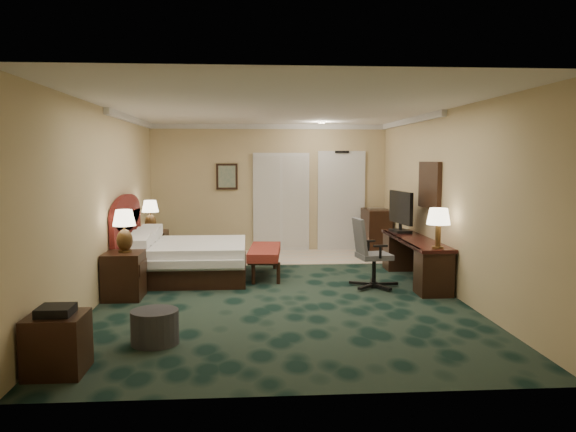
{
  "coord_description": "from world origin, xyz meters",
  "views": [
    {
      "loc": [
        -0.46,
        -8.24,
        1.97
      ],
      "look_at": [
        0.17,
        0.6,
        1.07
      ],
      "focal_mm": 35.0,
      "sensor_mm": 36.0,
      "label": 1
    }
  ],
  "objects": [
    {
      "name": "wall_art",
      "position": [
        -0.9,
        3.71,
        1.6
      ],
      "size": [
        0.45,
        0.06,
        0.55
      ],
      "primitive_type": "cube",
      "color": "slate",
      "rests_on": "wall_back"
    },
    {
      "name": "minibar",
      "position": [
        2.21,
        3.2,
        0.46
      ],
      "size": [
        0.49,
        0.88,
        0.93
      ],
      "primitive_type": "cube",
      "color": "black",
      "rests_on": "ground"
    },
    {
      "name": "desk_chair",
      "position": [
        1.47,
        0.13,
        0.54
      ],
      "size": [
        0.7,
        0.67,
        1.07
      ],
      "primitive_type": null,
      "rotation": [
        0.0,
        0.0,
        0.14
      ],
      "color": "#4C4C4E",
      "rests_on": "ground"
    },
    {
      "name": "desk_lamp",
      "position": [
        2.24,
        -0.49,
        0.99
      ],
      "size": [
        0.36,
        0.36,
        0.59
      ],
      "primitive_type": null,
      "rotation": [
        0.0,
        0.0,
        0.07
      ],
      "color": "black",
      "rests_on": "desk"
    },
    {
      "name": "lamp_near",
      "position": [
        -2.2,
        -0.25,
        0.96
      ],
      "size": [
        0.35,
        0.35,
        0.6
      ],
      "primitive_type": null,
      "rotation": [
        0.0,
        0.0,
        0.12
      ],
      "color": "black",
      "rests_on": "nightstand_near"
    },
    {
      "name": "tv",
      "position": [
        2.18,
        1.27,
        1.05
      ],
      "size": [
        0.19,
        0.93,
        0.72
      ],
      "primitive_type": "cube",
      "rotation": [
        0.0,
        0.0,
        0.12
      ],
      "color": "black",
      "rests_on": "desk"
    },
    {
      "name": "headboard",
      "position": [
        -2.44,
        1.0,
        0.7
      ],
      "size": [
        0.12,
        2.0,
        1.4
      ],
      "primitive_type": null,
      "color": "#4D0B0B",
      "rests_on": "ground"
    },
    {
      "name": "nightstand_near",
      "position": [
        -2.22,
        -0.29,
        0.33
      ],
      "size": [
        0.53,
        0.6,
        0.66
      ],
      "primitive_type": "cube",
      "color": "black",
      "rests_on": "ground"
    },
    {
      "name": "wall_back",
      "position": [
        0.0,
        3.75,
        1.35
      ],
      "size": [
        5.0,
        0.0,
        2.7
      ],
      "primitive_type": "cube",
      "color": "tan",
      "rests_on": "ground"
    },
    {
      "name": "side_table",
      "position": [
        -2.22,
        -3.1,
        0.28
      ],
      "size": [
        0.51,
        0.51,
        0.55
      ],
      "primitive_type": "cube",
      "color": "black",
      "rests_on": "ground"
    },
    {
      "name": "ceiling",
      "position": [
        0.0,
        0.0,
        2.7
      ],
      "size": [
        5.0,
        7.5,
        0.0
      ],
      "primitive_type": "cube",
      "color": "white",
      "rests_on": "wall_back"
    },
    {
      "name": "bed_bench",
      "position": [
        -0.18,
        1.1,
        0.24
      ],
      "size": [
        0.62,
        1.47,
        0.48
      ],
      "primitive_type": "cube",
      "rotation": [
        0.0,
        0.0,
        -0.09
      ],
      "color": "maroon",
      "rests_on": "ground"
    },
    {
      "name": "wall_left",
      "position": [
        -2.5,
        0.0,
        1.35
      ],
      "size": [
        0.0,
        7.5,
        2.7
      ],
      "primitive_type": "cube",
      "color": "tan",
      "rests_on": "ground"
    },
    {
      "name": "lamp_far",
      "position": [
        -2.26,
        2.21,
        0.92
      ],
      "size": [
        0.32,
        0.32,
        0.58
      ],
      "primitive_type": null,
      "rotation": [
        0.0,
        0.0,
        -0.06
      ],
      "color": "black",
      "rests_on": "nightstand_far"
    },
    {
      "name": "desk",
      "position": [
        2.22,
        0.55,
        0.35
      ],
      "size": [
        0.52,
        2.41,
        0.69
      ],
      "primitive_type": "cube",
      "color": "black",
      "rests_on": "ground"
    },
    {
      "name": "wall_front",
      "position": [
        0.0,
        -3.75,
        1.35
      ],
      "size": [
        5.0,
        0.0,
        2.7
      ],
      "primitive_type": "cube",
      "color": "tan",
      "rests_on": "ground"
    },
    {
      "name": "entry_door",
      "position": [
        1.55,
        3.72,
        1.05
      ],
      "size": [
        1.02,
        0.06,
        2.18
      ],
      "primitive_type": "cube",
      "color": "silver",
      "rests_on": "ground"
    },
    {
      "name": "crown_molding",
      "position": [
        0.0,
        0.0,
        2.65
      ],
      "size": [
        5.0,
        7.5,
        0.1
      ],
      "primitive_type": null,
      "color": "silver",
      "rests_on": "wall_back"
    },
    {
      "name": "nightstand_far",
      "position": [
        -2.23,
        2.22,
        0.32
      ],
      "size": [
        0.51,
        0.58,
        0.64
      ],
      "primitive_type": "cube",
      "color": "black",
      "rests_on": "ground"
    },
    {
      "name": "wall_right",
      "position": [
        2.5,
        0.0,
        1.35
      ],
      "size": [
        0.0,
        7.5,
        2.7
      ],
      "primitive_type": "cube",
      "color": "tan",
      "rests_on": "ground"
    },
    {
      "name": "tile_patch",
      "position": [
        0.9,
        2.9,
        0.01
      ],
      "size": [
        3.2,
        1.7,
        0.01
      ],
      "primitive_type": "cube",
      "color": "beige",
      "rests_on": "ground"
    },
    {
      "name": "closet_doors",
      "position": [
        0.25,
        3.71,
        1.05
      ],
      "size": [
        1.2,
        0.06,
        2.1
      ],
      "primitive_type": "cube",
      "color": "#B7B5B1",
      "rests_on": "ground"
    },
    {
      "name": "wall_mirror",
      "position": [
        2.46,
        0.6,
        1.55
      ],
      "size": [
        0.05,
        0.95,
        0.75
      ],
      "primitive_type": "cube",
      "color": "white",
      "rests_on": "wall_right"
    },
    {
      "name": "bed",
      "position": [
        -1.45,
        0.99,
        0.3
      ],
      "size": [
        1.9,
        1.76,
        0.6
      ],
      "primitive_type": "cube",
      "color": "white",
      "rests_on": "ground"
    },
    {
      "name": "floor",
      "position": [
        0.0,
        0.0,
        0.0
      ],
      "size": [
        5.0,
        7.5,
        0.0
      ],
      "primitive_type": "cube",
      "color": "black",
      "rests_on": "ground"
    },
    {
      "name": "ottoman",
      "position": [
        -1.46,
        -2.31,
        0.18
      ],
      "size": [
        0.62,
        0.62,
        0.36
      ],
      "primitive_type": "cylinder",
      "rotation": [
        0.0,
        0.0,
        -0.25
      ],
      "color": "#28282C",
      "rests_on": "ground"
    }
  ]
}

